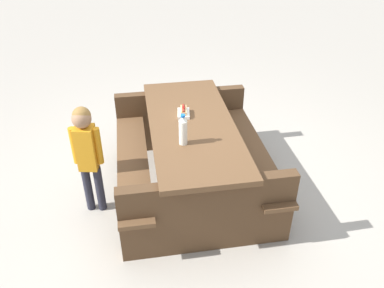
% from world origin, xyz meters
% --- Properties ---
extents(ground_plane, '(30.00, 30.00, 0.00)m').
position_xyz_m(ground_plane, '(0.00, 0.00, 0.00)').
color(ground_plane, '#ADA599').
rests_on(ground_plane, ground).
extents(picnic_table, '(2.12, 1.85, 0.75)m').
position_xyz_m(picnic_table, '(0.00, 0.00, 0.44)').
color(picnic_table, brown).
rests_on(picnic_table, ground).
extents(soda_bottle, '(0.07, 0.07, 0.27)m').
position_xyz_m(soda_bottle, '(-0.34, 0.03, 0.88)').
color(soda_bottle, silver).
rests_on(soda_bottle, picnic_table).
extents(hotdog_tray, '(0.19, 0.14, 0.08)m').
position_xyz_m(hotdog_tray, '(0.14, 0.10, 0.78)').
color(hotdog_tray, white).
rests_on(hotdog_tray, picnic_table).
extents(child_in_coat, '(0.17, 0.26, 1.06)m').
position_xyz_m(child_in_coat, '(-0.40, 0.85, 0.68)').
color(child_in_coat, '#262633').
rests_on(child_in_coat, ground).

